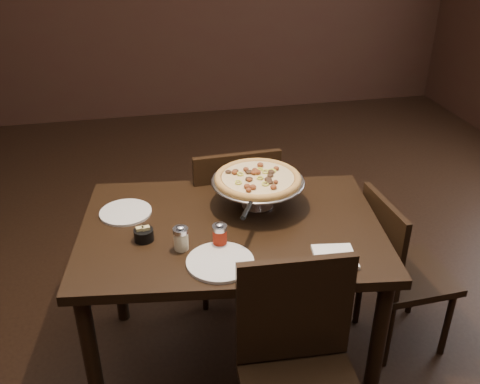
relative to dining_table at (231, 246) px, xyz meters
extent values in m
cube|color=black|center=(0.04, 0.11, -0.71)|extent=(6.00, 7.00, 0.02)
cube|color=black|center=(0.00, 0.00, 0.09)|extent=(1.40, 1.03, 0.04)
cylinder|color=black|center=(-0.63, -0.29, -0.32)|extent=(0.06, 0.06, 0.77)
cylinder|color=black|center=(0.53, -0.44, -0.32)|extent=(0.06, 0.06, 0.77)
cylinder|color=black|center=(-0.53, 0.44, -0.32)|extent=(0.06, 0.06, 0.77)
cylinder|color=black|center=(0.63, 0.29, -0.32)|extent=(0.06, 0.06, 0.77)
cylinder|color=#BABAC1|center=(0.15, 0.14, 0.11)|extent=(0.14, 0.14, 0.01)
cylinder|color=#BABAC1|center=(0.15, 0.14, 0.17)|extent=(0.03, 0.03, 0.11)
cylinder|color=#BABAC1|center=(0.15, 0.14, 0.23)|extent=(0.10, 0.10, 0.01)
cylinder|color=gray|center=(0.15, 0.14, 0.24)|extent=(0.41, 0.41, 0.01)
torus|color=gray|center=(0.15, 0.14, 0.24)|extent=(0.42, 0.42, 0.01)
cylinder|color=#A06D30|center=(0.15, 0.14, 0.25)|extent=(0.38, 0.38, 0.01)
torus|color=#A06D30|center=(0.15, 0.14, 0.25)|extent=(0.39, 0.39, 0.03)
cylinder|color=tan|center=(0.15, 0.14, 0.26)|extent=(0.32, 0.32, 0.01)
cylinder|color=beige|center=(-0.23, -0.13, 0.15)|extent=(0.06, 0.06, 0.08)
cylinder|color=#BABAC1|center=(-0.23, -0.13, 0.19)|extent=(0.06, 0.06, 0.02)
ellipsoid|color=#BABAC1|center=(-0.23, -0.13, 0.21)|extent=(0.03, 0.03, 0.01)
cylinder|color=maroon|center=(-0.07, -0.14, 0.14)|extent=(0.06, 0.06, 0.08)
cylinder|color=#BABAC1|center=(-0.07, -0.14, 0.19)|extent=(0.06, 0.06, 0.02)
ellipsoid|color=#BABAC1|center=(-0.07, -0.14, 0.21)|extent=(0.03, 0.03, 0.01)
cylinder|color=black|center=(-0.37, -0.04, 0.13)|extent=(0.08, 0.08, 0.05)
cube|color=#CFBE77|center=(-0.39, -0.04, 0.14)|extent=(0.04, 0.03, 0.05)
cube|color=#CFBE77|center=(-0.36, -0.04, 0.14)|extent=(0.04, 0.03, 0.05)
cube|color=white|center=(0.35, -0.33, 0.12)|extent=(0.18, 0.18, 0.02)
cylinder|color=silver|center=(-0.44, 0.20, 0.11)|extent=(0.23, 0.23, 0.01)
cylinder|color=silver|center=(-0.09, -0.26, 0.11)|extent=(0.26, 0.26, 0.01)
cone|color=#BABAC1|center=(0.04, -0.12, 0.24)|extent=(0.16, 0.16, 0.00)
cylinder|color=black|center=(0.04, -0.12, 0.25)|extent=(0.08, 0.13, 0.02)
cube|color=black|center=(0.10, 0.61, -0.25)|extent=(0.47, 0.47, 0.04)
cube|color=black|center=(0.11, 0.41, 0.02)|extent=(0.45, 0.05, 0.47)
cylinder|color=black|center=(0.28, 0.80, -0.49)|extent=(0.04, 0.04, 0.43)
cylinder|color=black|center=(-0.09, 0.78, -0.49)|extent=(0.04, 0.04, 0.43)
cylinder|color=black|center=(0.29, 0.44, -0.49)|extent=(0.04, 0.04, 0.43)
cylinder|color=black|center=(-0.07, 0.42, -0.49)|extent=(0.04, 0.04, 0.43)
cube|color=black|center=(0.15, -0.47, 0.01)|extent=(0.44, 0.06, 0.46)
cube|color=black|center=(0.89, -0.01, -0.30)|extent=(0.42, 0.42, 0.04)
cube|color=black|center=(0.71, -0.02, -0.06)|extent=(0.05, 0.40, 0.42)
cylinder|color=black|center=(1.06, -0.17, -0.51)|extent=(0.03, 0.03, 0.39)
cylinder|color=black|center=(1.04, 0.16, -0.51)|extent=(0.03, 0.03, 0.39)
cylinder|color=black|center=(0.74, -0.18, -0.51)|extent=(0.03, 0.03, 0.39)
cylinder|color=black|center=(0.72, 0.14, -0.51)|extent=(0.03, 0.03, 0.39)
camera|label=1|loc=(-0.37, -1.92, 1.35)|focal=40.00mm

